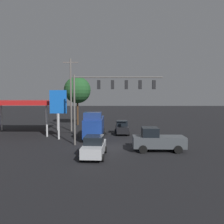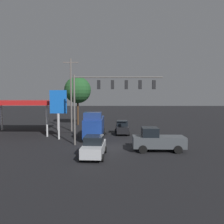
% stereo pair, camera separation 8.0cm
% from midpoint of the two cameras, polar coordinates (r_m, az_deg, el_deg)
% --- Properties ---
extents(ground_plane, '(200.00, 200.00, 0.00)m').
position_cam_midpoint_polar(ground_plane, '(23.98, 0.06, -9.20)').
color(ground_plane, black).
extents(traffic_signal_assembly, '(9.97, 0.43, 7.94)m').
position_cam_midpoint_polar(traffic_signal_assembly, '(24.51, -0.21, 5.66)').
color(traffic_signal_assembly, slate).
rests_on(traffic_signal_assembly, ground).
extents(utility_pole, '(2.40, 0.26, 11.34)m').
position_cam_midpoint_polar(utility_pole, '(34.84, -10.56, 4.79)').
color(utility_pole, slate).
rests_on(utility_pole, ground).
extents(gas_station_canopy, '(10.38, 7.03, 4.90)m').
position_cam_midpoint_polar(gas_station_canopy, '(35.22, -22.42, 2.24)').
color(gas_station_canopy, red).
rests_on(gas_station_canopy, ground).
extents(price_sign, '(2.15, 0.27, 6.30)m').
position_cam_midpoint_polar(price_sign, '(28.62, -13.76, 1.98)').
color(price_sign, silver).
rests_on(price_sign, ground).
extents(hatchback_crossing, '(2.06, 3.85, 1.97)m').
position_cam_midpoint_polar(hatchback_crossing, '(31.92, 2.69, -4.11)').
color(hatchback_crossing, black).
rests_on(hatchback_crossing, ground).
extents(delivery_truck, '(2.58, 6.81, 3.58)m').
position_cam_midpoint_polar(delivery_truck, '(28.73, -4.60, -3.54)').
color(delivery_truck, navy).
rests_on(delivery_truck, ground).
extents(sedan_waiting, '(2.24, 4.49, 1.93)m').
position_cam_midpoint_polar(sedan_waiting, '(20.20, -4.63, -9.00)').
color(sedan_waiting, silver).
rests_on(sedan_waiting, ground).
extents(pickup_parked, '(5.24, 2.35, 2.40)m').
position_cam_midpoint_polar(pickup_parked, '(22.66, 11.79, -7.21)').
color(pickup_parked, '#474C51').
rests_on(pickup_parked, ground).
extents(street_tree, '(5.08, 5.08, 9.25)m').
position_cam_midpoint_polar(street_tree, '(42.44, -8.91, 5.68)').
color(street_tree, '#4C331E').
rests_on(street_tree, ground).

